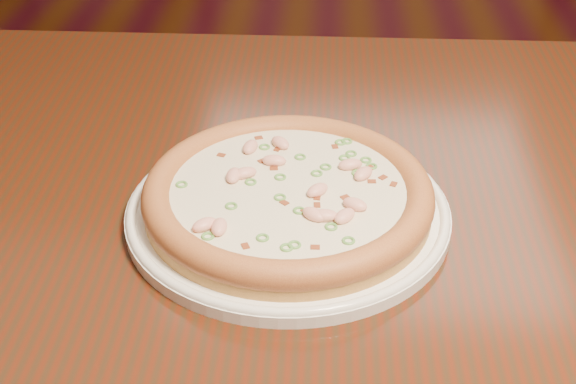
{
  "coord_description": "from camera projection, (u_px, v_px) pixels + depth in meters",
  "views": [
    {
      "loc": [
        -0.25,
        -1.35,
        1.2
      ],
      "look_at": [
        -0.28,
        -0.72,
        0.78
      ],
      "focal_mm": 50.0,
      "sensor_mm": 36.0,
      "label": 1
    }
  ],
  "objects": [
    {
      "name": "plate",
      "position": [
        288.0,
        210.0,
        0.77
      ],
      "size": [
        0.31,
        0.31,
        0.02
      ],
      "color": "white",
      "rests_on": "hero_table"
    },
    {
      "name": "pizza",
      "position": [
        288.0,
        195.0,
        0.76
      ],
      "size": [
        0.28,
        0.28,
        0.03
      ],
      "color": "tan",
      "rests_on": "plate"
    },
    {
      "name": "hero_table",
      "position": [
        401.0,
        268.0,
        0.87
      ],
      "size": [
        1.2,
        0.8,
        0.75
      ],
      "color": "black",
      "rests_on": "ground"
    },
    {
      "name": "ground",
      "position": [
        430.0,
        308.0,
        1.78
      ],
      "size": [
        9.0,
        9.0,
        0.0
      ],
      "primitive_type": "plane",
      "color": "black"
    }
  ]
}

